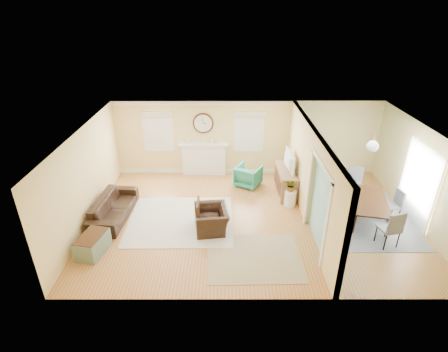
{
  "coord_description": "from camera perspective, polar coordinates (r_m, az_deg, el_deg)",
  "views": [
    {
      "loc": [
        -0.81,
        -8.31,
        5.52
      ],
      "look_at": [
        -0.8,
        0.3,
        1.2
      ],
      "focal_mm": 28.0,
      "sensor_mm": 36.0,
      "label": 1
    }
  ],
  "objects": [
    {
      "name": "rug_jute",
      "position": [
        8.64,
        4.93,
        -13.09
      ],
      "size": [
        2.26,
        1.87,
        0.01
      ],
      "primitive_type": "cube",
      "rotation": [
        0.0,
        0.0,
        0.02
      ],
      "color": "tan",
      "rests_on": "floor"
    },
    {
      "name": "wall_clock",
      "position": [
        11.87,
        -3.43,
        8.6
      ],
      "size": [
        0.7,
        0.07,
        0.7
      ],
      "color": "#40210E",
      "rests_on": "wall_back"
    },
    {
      "name": "dining_chair_n",
      "position": [
        11.36,
        20.58,
        -0.86
      ],
      "size": [
        0.55,
        0.55,
        1.01
      ],
      "color": "slate",
      "rests_on": "floor"
    },
    {
      "name": "fireplace",
      "position": [
        12.24,
        -3.29,
        2.89
      ],
      "size": [
        1.7,
        0.3,
        1.17
      ],
      "color": "white",
      "rests_on": "ground"
    },
    {
      "name": "dining_chair_w",
      "position": [
        10.29,
        18.95,
        -3.91
      ],
      "size": [
        0.47,
        0.47,
        0.91
      ],
      "color": "white",
      "rests_on": "floor"
    },
    {
      "name": "wall_right",
      "position": [
        10.72,
        29.63,
        -0.23
      ],
      "size": [
        0.02,
        6.0,
        2.6
      ],
      "primitive_type": "cube",
      "color": "#EDCC84",
      "rests_on": "ground"
    },
    {
      "name": "dining_table",
      "position": [
        10.59,
        22.36,
        -5.03
      ],
      "size": [
        1.34,
        1.94,
        0.62
      ],
      "primitive_type": "imported",
      "rotation": [
        0.0,
        0.0,
        1.36
      ],
      "color": "#40210E",
      "rests_on": "floor"
    },
    {
      "name": "sofa",
      "position": [
        10.37,
        -17.59,
        -4.9
      ],
      "size": [
        0.97,
        2.17,
        0.62
      ],
      "primitive_type": "imported",
      "rotation": [
        0.0,
        0.0,
        1.5
      ],
      "color": "black",
      "rests_on": "floor"
    },
    {
      "name": "potted_plant",
      "position": [
        10.41,
        10.93,
        -1.53
      ],
      "size": [
        0.44,
        0.45,
        0.38
      ],
      "primitive_type": "imported",
      "rotation": [
        0.0,
        0.0,
        5.44
      ],
      "color": "#337F33",
      "rests_on": "garden_stool"
    },
    {
      "name": "dining_chair_s",
      "position": [
        9.56,
        25.45,
        -7.18
      ],
      "size": [
        0.55,
        0.55,
        1.03
      ],
      "color": "slate",
      "rests_on": "floor"
    },
    {
      "name": "garden_stool",
      "position": [
        10.62,
        10.73,
        -3.61
      ],
      "size": [
        0.34,
        0.34,
        0.5
      ],
      "primitive_type": "cylinder",
      "color": "white",
      "rests_on": "floor"
    },
    {
      "name": "french_doors",
      "position": [
        10.78,
        29.18,
        -1.18
      ],
      "size": [
        0.06,
        1.7,
        2.2
      ],
      "color": "white",
      "rests_on": "ground"
    },
    {
      "name": "ceiling",
      "position": [
        8.84,
        5.24,
        7.26
      ],
      "size": [
        9.0,
        6.0,
        0.02
      ],
      "primitive_type": "cube",
      "color": "white",
      "rests_on": "wall_back"
    },
    {
      "name": "pendant",
      "position": [
        9.72,
        23.09,
        4.5
      ],
      "size": [
        0.3,
        0.3,
        0.55
      ],
      "color": "gold",
      "rests_on": "ceiling"
    },
    {
      "name": "credenza",
      "position": [
        11.28,
        10.02,
        -0.78
      ],
      "size": [
        0.52,
        1.52,
        0.8
      ],
      "color": "olive",
      "rests_on": "floor"
    },
    {
      "name": "eames_chair",
      "position": [
        9.37,
        -2.04,
        -7.07
      ],
      "size": [
        0.98,
        1.08,
        0.64
      ],
      "primitive_type": "imported",
      "rotation": [
        0.0,
        0.0,
        -1.44
      ],
      "color": "black",
      "rests_on": "floor"
    },
    {
      "name": "partition",
      "position": [
        9.82,
        13.62,
        0.77
      ],
      "size": [
        0.17,
        6.0,
        2.6
      ],
      "color": "#EDCC84",
      "rests_on": "ground"
    },
    {
      "name": "wall_front",
      "position": [
        6.83,
        6.9,
        -11.74
      ],
      "size": [
        9.0,
        0.02,
        2.6
      ],
      "primitive_type": "cube",
      "color": "#EDCC84",
      "rests_on": "ground"
    },
    {
      "name": "trunk",
      "position": [
        9.18,
        -20.65,
        -10.38
      ],
      "size": [
        0.7,
        0.95,
        0.5
      ],
      "color": "#5A725C",
      "rests_on": "floor"
    },
    {
      "name": "window_right",
      "position": [
        11.93,
        4.11,
        7.7
      ],
      "size": [
        1.05,
        0.13,
        1.42
      ],
      "color": "white",
      "rests_on": "wall_back"
    },
    {
      "name": "rug_cream",
      "position": [
        9.95,
        -7.09,
        -7.2
      ],
      "size": [
        2.92,
        2.54,
        0.02
      ],
      "primitive_type": "cube",
      "rotation": [
        0.0,
        0.0,
        0.01
      ],
      "color": "beige",
      "rests_on": "floor"
    },
    {
      "name": "green_chair",
      "position": [
        11.57,
        3.98,
        0.03
      ],
      "size": [
        1.03,
        1.04,
        0.7
      ],
      "primitive_type": "imported",
      "rotation": [
        0.0,
        0.0,
        2.63
      ],
      "color": "#217C69",
      "rests_on": "floor"
    },
    {
      "name": "floor",
      "position": [
        10.0,
        4.62,
        -6.93
      ],
      "size": [
        9.0,
        9.0,
        0.0
      ],
      "primitive_type": "plane",
      "color": "#AE5E27",
      "rests_on": "ground"
    },
    {
      "name": "tv",
      "position": [
        10.98,
        10.21,
        2.43
      ],
      "size": [
        0.21,
        1.02,
        0.58
      ],
      "primitive_type": "imported",
      "rotation": [
        0.0,
        0.0,
        1.65
      ],
      "color": "black",
      "rests_on": "credenza"
    },
    {
      "name": "window_left",
      "position": [
        12.11,
        -10.81,
        7.58
      ],
      "size": [
        1.05,
        0.13,
        1.42
      ],
      "color": "white",
      "rests_on": "wall_back"
    },
    {
      "name": "dining_chair_e",
      "position": [
        10.77,
        25.87,
        -3.93
      ],
      "size": [
        0.44,
        0.44,
        0.89
      ],
      "color": "slate",
      "rests_on": "floor"
    },
    {
      "name": "rug_grey",
      "position": [
        10.74,
        22.08,
        -6.43
      ],
      "size": [
        2.42,
        3.02,
        0.01
      ],
      "primitive_type": "cube",
      "color": "slate",
      "rests_on": "floor"
    },
    {
      "name": "wall_left",
      "position": [
        10.02,
        -21.67,
        -0.27
      ],
      "size": [
        0.02,
        6.0,
        2.6
      ],
      "primitive_type": "cube",
      "color": "#EDCC84",
      "rests_on": "ground"
    },
    {
      "name": "wall_back",
      "position": [
        12.09,
        3.8,
        6.17
      ],
      "size": [
        9.0,
        0.02,
        2.6
      ],
      "primitive_type": "cube",
      "color": "#EDCC84",
      "rests_on": "ground"
    }
  ]
}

